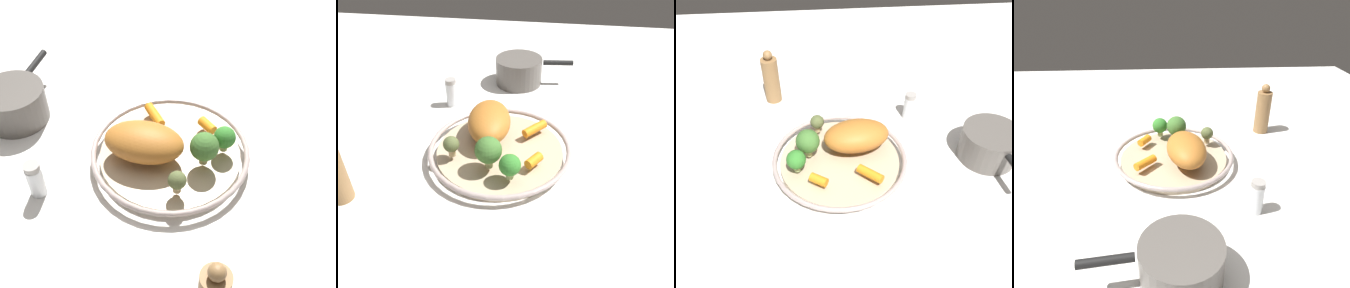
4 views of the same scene
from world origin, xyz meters
TOP-DOWN VIEW (x-y plane):
  - ground_plane at (0.00, 0.00)m, footprint 1.96×1.96m
  - serving_bowl at (0.00, 0.00)m, footprint 0.33×0.33m
  - roast_chicken_piece at (-0.04, -0.03)m, footprint 0.18×0.12m
  - baby_carrot_center at (0.05, 0.08)m, footprint 0.05×0.04m
  - baby_carrot_near_rim at (-0.06, 0.08)m, footprint 0.06×0.06m
  - broccoli_floret_large at (0.08, -0.01)m, footprint 0.06×0.06m
  - broccoli_floret_small at (0.05, -0.10)m, footprint 0.04×0.04m
  - broccoli_floret_mid at (0.10, 0.04)m, footprint 0.05×0.05m
  - salt_shaker at (-0.21, -0.17)m, footprint 0.03×0.03m
  - pepper_mill at (0.18, -0.30)m, footprint 0.05×0.05m
  - saucepan at (-0.38, 0.00)m, footprint 0.15×0.24m

SIDE VIEW (x-z plane):
  - ground_plane at x=0.00m, z-range 0.00..0.00m
  - serving_bowl at x=0.00m, z-range 0.00..0.03m
  - salt_shaker at x=-0.21m, z-range 0.00..0.08m
  - saucepan at x=-0.38m, z-range 0.00..0.08m
  - baby_carrot_near_rim at x=-0.06m, z-range 0.03..0.06m
  - baby_carrot_center at x=0.05m, z-range 0.03..0.05m
  - broccoli_floret_small at x=0.05m, z-range 0.04..0.09m
  - broccoli_floret_mid at x=0.10m, z-range 0.04..0.10m
  - roast_chicken_piece at x=-0.04m, z-range 0.03..0.10m
  - pepper_mill at x=0.18m, z-range -0.01..0.16m
  - broccoli_floret_large at x=0.08m, z-range 0.04..0.11m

